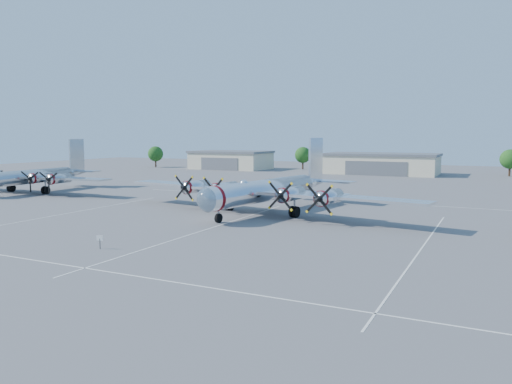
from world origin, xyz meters
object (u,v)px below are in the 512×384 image
at_px(tree_west, 303,155).
at_px(bomber_west, 35,192).
at_px(info_placard, 100,239).
at_px(tree_far_west, 156,154).
at_px(tree_east, 510,159).
at_px(hangar_center, 382,164).
at_px(hangar_west, 231,160).
at_px(main_bomber_b29, 268,212).

xyz_separation_m(tree_west, bomber_west, (-21.32, -77.55, -4.22)).
distance_m(bomber_west, info_placard, 51.60).
height_order(tree_far_west, info_placard, tree_far_west).
bearing_deg(tree_far_west, tree_east, 5.71).
bearing_deg(tree_east, hangar_center, -168.62).
height_order(hangar_west, hangar_center, same).
bearing_deg(tree_west, main_bomber_b29, -72.23).
bearing_deg(bomber_west, tree_east, 42.77).
distance_m(tree_west, info_placard, 108.71).
bearing_deg(info_placard, tree_east, 61.23).
xyz_separation_m(bomber_west, info_placard, (42.68, -28.99, 0.85)).
height_order(tree_east, main_bomber_b29, tree_east).
bearing_deg(hangar_west, hangar_center, -0.00).
distance_m(main_bomber_b29, bomber_west, 47.13).
height_order(hangar_west, tree_west, tree_west).
bearing_deg(info_placard, tree_far_west, 114.14).
relative_size(tree_west, bomber_west, 0.19).
height_order(hangar_west, info_placard, hangar_west).
xyz_separation_m(hangar_west, tree_far_west, (-25.00, -3.96, 1.51)).
distance_m(hangar_west, tree_far_west, 25.36).
bearing_deg(tree_east, info_placard, -107.84).
xyz_separation_m(tree_far_west, tree_west, (45.00, 12.00, 0.00)).
bearing_deg(hangar_center, tree_west, 162.18).
xyz_separation_m(hangar_west, hangar_center, (45.00, -0.00, -0.00)).
bearing_deg(main_bomber_b29, hangar_west, 131.67).
height_order(tree_east, info_placard, tree_east).
xyz_separation_m(hangar_center, tree_west, (-25.00, 8.04, 1.51)).
relative_size(hangar_west, info_placard, 18.76).
bearing_deg(bomber_west, main_bomber_b29, -5.27).
distance_m(hangar_west, tree_west, 21.61).
bearing_deg(hangar_west, tree_west, 21.89).
bearing_deg(bomber_west, hangar_center, 54.39).
bearing_deg(hangar_west, main_bomber_b29, -57.67).
height_order(tree_far_west, bomber_west, tree_far_west).
bearing_deg(tree_far_west, bomber_west, -70.14).
distance_m(main_bomber_b29, info_placard, 26.62).
distance_m(tree_far_west, info_placard, 115.55).
bearing_deg(hangar_center, info_placard, -92.12).
bearing_deg(bomber_west, tree_far_west, 107.93).
bearing_deg(main_bomber_b29, info_placard, -90.12).
bearing_deg(hangar_west, tree_east, 4.60).
xyz_separation_m(tree_east, main_bomber_b29, (-29.27, -78.29, -4.22)).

